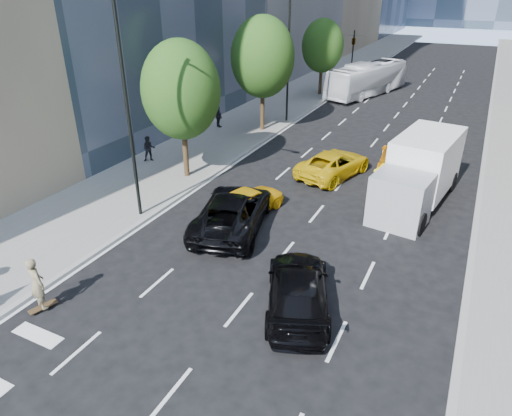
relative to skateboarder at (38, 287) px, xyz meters
The scene contains 19 objects.
ground 5.97m from the skateboarder, 30.62° to the left, with size 160.00×160.00×0.00m, color black.
sidewalk_left 33.25m from the skateboarder, 96.79° to the left, with size 6.00×120.00×0.15m, color slate.
lamp_near 8.60m from the skateboarder, 100.15° to the left, with size 2.13×0.22×10.00m.
lamp_far 25.50m from the skateboarder, 92.87° to the left, with size 2.13×0.22×10.00m.
tree_near 12.83m from the skateboarder, 100.07° to the left, with size 4.20×4.20×7.46m.
tree_mid 22.53m from the skateboarder, 95.53° to the left, with size 4.50×4.50×7.99m.
tree_far 35.25m from the skateboarder, 93.48° to the left, with size 3.90×3.90×6.92m.
traffic_signal 43.14m from the skateboarder, 91.77° to the left, with size 2.48×0.53×5.20m.
skateboarder is the anchor object (origin of this frame).
black_sedan_lincoln 8.57m from the skateboarder, 69.01° to the left, with size 2.80×6.07×1.69m, color black.
black_sedan_mercedes 8.79m from the skateboarder, 27.08° to the left, with size 2.09×5.14×1.49m, color black.
taxi_a 9.99m from the skateboarder, 72.10° to the left, with size 1.66×4.13×1.41m, color yellow.
taxi_b 19.36m from the skateboarder, 61.40° to the left, with size 1.51×4.32×1.43m, color yellow.
taxi_c 16.85m from the skateboarder, 71.72° to the left, with size 2.41×5.23×1.45m, color gold.
taxi_d 20.37m from the skateboarder, 65.26° to the left, with size 2.23×5.48×1.59m, color orange.
city_bus 37.32m from the skateboarder, 87.13° to the left, with size 2.58×11.03×3.07m, color white.
box_truck 17.54m from the skateboarder, 54.76° to the left, with size 3.52×7.36×3.38m.
pedestrian_a 14.04m from the skateboarder, 113.01° to the left, with size 0.76×0.59×1.55m, color black.
pedestrian_b 21.66m from the skateboarder, 104.20° to the left, with size 0.93×0.39×1.59m, color black.
Camera 1 is at (7.06, -10.96, 10.24)m, focal length 32.00 mm.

